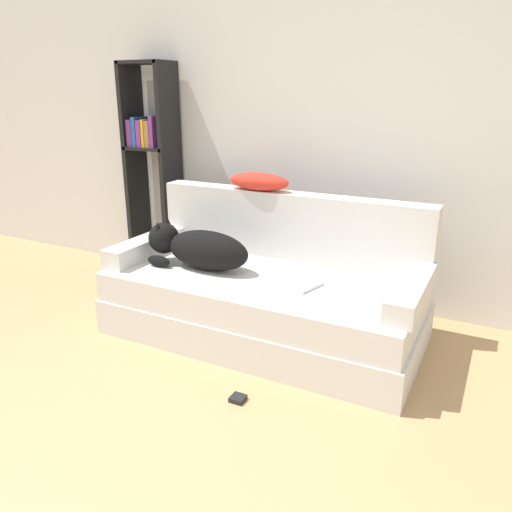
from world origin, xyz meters
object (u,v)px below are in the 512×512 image
Objects in this scene: laptop at (293,282)px; power_adapter at (238,398)px; dog at (197,248)px; throw_pillow at (259,181)px; couch at (263,306)px; bookshelf at (152,159)px.

power_adapter is at bearing -75.35° from laptop.
throw_pillow is at bearing 63.91° from dog.
couch is 26.53× the size of power_adapter.
laptop is at bearing 2.17° from dog.
laptop is (0.21, -0.04, 0.21)m from couch.
power_adapter is (1.48, -1.29, -0.94)m from bookshelf.
bookshelf reaches higher than couch.
throw_pillow is 1.44m from power_adapter.
throw_pillow reaches higher than laptop.
throw_pillow is (0.21, 0.43, 0.36)m from dog.
power_adapter is at bearing -73.52° from couch.
couch is 0.82m from throw_pillow.
couch is at bearing -25.36° from bookshelf.
throw_pillow reaches higher than couch.
bookshelf is at bearing 167.25° from throw_pillow.
laptop is 1.72m from bookshelf.
couch is at bearing -174.99° from laptop.
laptop is at bearing -10.55° from couch.
throw_pillow is 0.25× the size of bookshelf.
couch is 2.67× the size of dog.
couch reaches higher than power_adapter.
bookshelf is (-0.85, 0.67, 0.42)m from dog.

